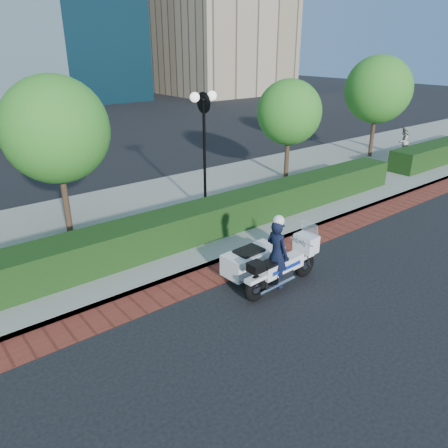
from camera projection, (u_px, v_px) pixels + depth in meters
ground at (291, 280)px, 11.55m from camera, size 120.00×120.00×0.00m
brick_strip at (253, 260)px, 12.63m from camera, size 60.00×1.00×0.01m
sidewalk at (170, 214)px, 15.86m from camera, size 60.00×8.00×0.15m
hedge_main at (210, 218)px, 13.90m from camera, size 18.00×1.20×1.00m
lamppost at (204, 134)px, 14.75m from camera, size 1.02×0.70×4.21m
tree_b at (55, 130)px, 12.92m from camera, size 3.20×3.20×4.89m
tree_c at (289, 112)px, 18.82m from camera, size 2.80×2.80×4.30m
tree_d at (378, 90)px, 22.34m from camera, size 3.40×3.40×5.16m
police_motorcycle at (269, 260)px, 11.13m from camera, size 2.54×1.79×2.05m
pedestrian at (403, 141)px, 23.42m from camera, size 0.79×0.63×1.56m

